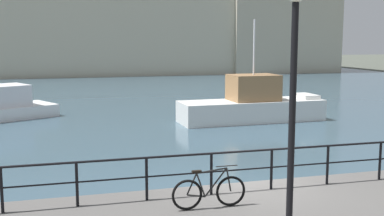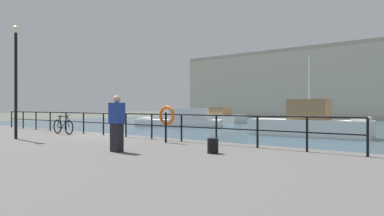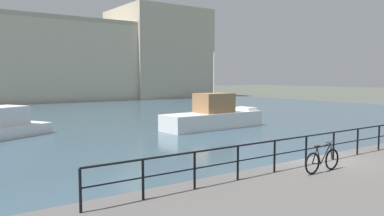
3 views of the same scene
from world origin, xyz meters
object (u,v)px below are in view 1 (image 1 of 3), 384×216
Objects in this scene: harbor_building at (145,25)px; parked_bicycle at (209,192)px; quay_lamp_post at (293,86)px; moored_cabin_cruiser at (252,105)px.

parked_bicycle is (-8.28, -56.57, -5.57)m from harbor_building.
harbor_building is at bearing 82.71° from quay_lamp_post.
harbor_building is at bearing 86.35° from moored_cabin_cruiser.
harbor_building reaches higher than parked_bicycle.
parked_bicycle is at bearing -118.16° from moored_cabin_cruiser.
parked_bicycle is (-7.17, -14.69, 0.19)m from moored_cabin_cruiser.
harbor_building is at bearing 81.79° from parked_bicycle.
moored_cabin_cruiser reaches higher than quay_lamp_post.
moored_cabin_cruiser is 1.74× the size of quay_lamp_post.
parked_bicycle is 3.77m from quay_lamp_post.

